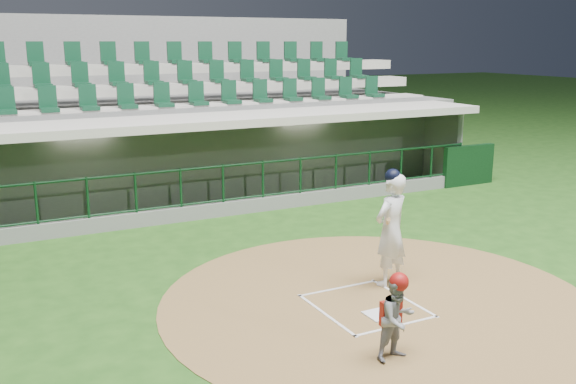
% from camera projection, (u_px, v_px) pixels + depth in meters
% --- Properties ---
extents(ground, '(120.00, 120.00, 0.00)m').
position_uv_depth(ground, '(355.00, 300.00, 10.66)').
color(ground, '#1E4714').
rests_on(ground, ground).
extents(dirt_circle, '(7.20, 7.20, 0.01)m').
position_uv_depth(dirt_circle, '(377.00, 301.00, 10.62)').
color(dirt_circle, brown).
rests_on(dirt_circle, ground).
extents(home_plate, '(0.43, 0.43, 0.02)m').
position_uv_depth(home_plate, '(380.00, 315.00, 10.05)').
color(home_plate, silver).
rests_on(home_plate, dirt_circle).
extents(batter_box_chalk, '(1.55, 1.80, 0.01)m').
position_uv_depth(batter_box_chalk, '(366.00, 306.00, 10.40)').
color(batter_box_chalk, white).
rests_on(batter_box_chalk, ground).
extents(dugout_structure, '(16.40, 3.70, 3.00)m').
position_uv_depth(dugout_structure, '(199.00, 165.00, 17.24)').
color(dugout_structure, gray).
rests_on(dugout_structure, ground).
extents(seating_deck, '(17.00, 6.72, 5.15)m').
position_uv_depth(seating_deck, '(164.00, 134.00, 19.79)').
color(seating_deck, slate).
rests_on(seating_deck, ground).
extents(batter, '(0.96, 0.98, 2.08)m').
position_uv_depth(batter, '(391.00, 228.00, 11.12)').
color(batter, white).
rests_on(batter, dirt_circle).
extents(catcher, '(0.61, 0.50, 1.23)m').
position_uv_depth(catcher, '(397.00, 317.00, 8.56)').
color(catcher, gray).
rests_on(catcher, dirt_circle).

